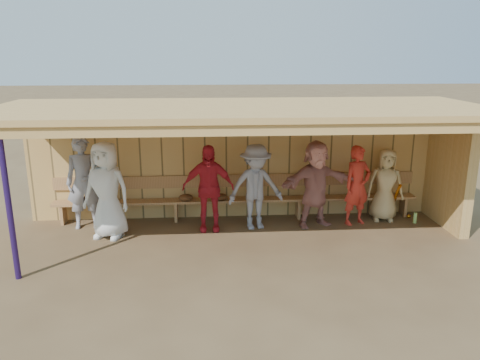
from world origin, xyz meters
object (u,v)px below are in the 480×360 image
player_f (316,184)px  bench (237,194)px  player_b (107,190)px  player_h (385,185)px  player_d (208,188)px  player_e (256,187)px  player_a (84,182)px  player_g (357,185)px

player_f → bench: bearing=144.0°
player_b → player_h: player_b is taller
player_h → bench: player_h is taller
player_d → player_e: player_d is taller
player_a → player_f: player_a is taller
player_d → bench: 0.94m
player_a → bench: 3.10m
player_a → player_b: bearing=-55.3°
player_d → player_b: bearing=-172.3°
player_a → player_e: player_a is taller
player_f → player_h: 1.55m
player_d → player_f: player_f is taller
player_f → player_h: (1.53, 0.23, -0.12)m
player_h → player_g: bearing=-153.0°
player_e → player_h: (2.74, 0.28, -0.09)m
player_d → player_g: bearing=3.5°
player_b → player_g: bearing=21.2°
player_a → player_d: 2.47m
player_b → player_d: bearing=23.8°
player_a → player_h: 6.12m
player_b → player_d: size_ratio=1.08×
player_d → player_g: size_ratio=1.06×
player_a → player_g: 5.46m
player_g → bench: player_g is taller
player_a → bench: bearing=-4.8°
player_a → player_e: 3.39m
player_d → player_a: bearing=173.4°
player_h → bench: bearing=-174.6°
player_e → player_g: (2.08, 0.09, -0.04)m
player_d → player_g: player_d is taller
player_a → player_f: 4.60m
player_a → player_g: (5.46, -0.19, -0.12)m
player_g → player_h: 0.69m
player_a → player_g: player_a is taller
player_g → player_h: bearing=-2.9°
player_e → bench: bearing=108.1°
player_b → player_e: player_b is taller
player_g → player_e: bearing=163.9°
player_f → player_d: bearing=165.7°
player_e → player_b: bearing=174.8°
player_g → player_f: bearing=164.2°
player_g → bench: 2.47m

